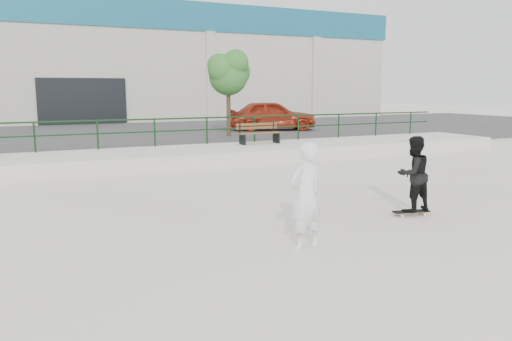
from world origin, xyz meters
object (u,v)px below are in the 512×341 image
bench_right (259,133)px  seated_skater (306,196)px  skateboard (411,212)px  standing_skater (413,174)px  tree (229,72)px  red_car (272,115)px

bench_right → seated_skater: seated_skater is taller
skateboard → standing_skater: 0.80m
tree → seated_skater: bearing=-107.3°
skateboard → standing_skater: size_ratio=0.52×
seated_skater → skateboard: bearing=-173.8°
red_car → standing_skater: (-4.34, -14.89, -0.38)m
skateboard → tree: bearing=96.7°
bench_right → seated_skater: bearing=-113.0°
tree → red_car: tree is taller
bench_right → standing_skater: standing_skater is taller
bench_right → seated_skater: size_ratio=0.99×
red_car → tree: bearing=139.4°
bench_right → red_car: size_ratio=0.40×
bench_right → tree: (0.15, 3.38, 2.42)m
seated_skater → bench_right: bearing=-122.3°
bench_right → tree: bearing=86.1°
tree → red_car: size_ratio=0.85×
red_car → skateboard: bearing=-179.6°
tree → standing_skater: size_ratio=2.42×
bench_right → skateboard: 9.56m
red_car → skateboard: (-4.34, -14.89, -1.18)m
standing_skater → seated_skater: bearing=16.2°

